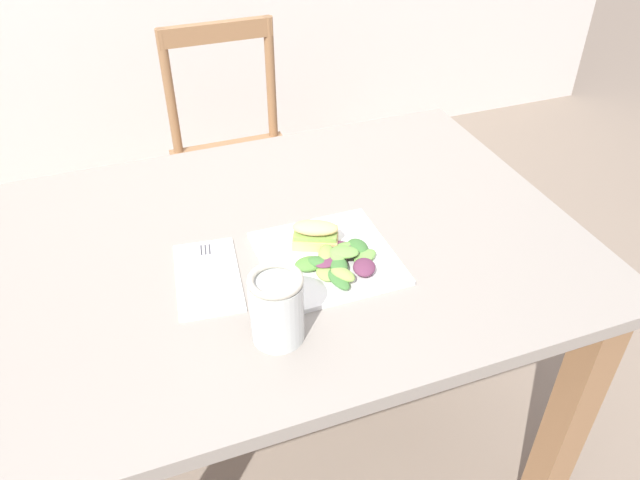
{
  "coord_description": "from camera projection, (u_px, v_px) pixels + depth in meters",
  "views": [
    {
      "loc": [
        -0.28,
        -0.86,
        1.49
      ],
      "look_at": [
        0.06,
        0.04,
        0.76
      ],
      "focal_mm": 34.74,
      "sensor_mm": 36.0,
      "label": 1
    }
  ],
  "objects": [
    {
      "name": "dining_table",
      "position": [
        284.0,
        289.0,
        1.32
      ],
      "size": [
        1.2,
        0.85,
        0.74
      ],
      "color": "gray",
      "rests_on": "ground"
    },
    {
      "name": "chair_wooden_far",
      "position": [
        237.0,
        162.0,
        2.07
      ],
      "size": [
        0.4,
        0.4,
        0.87
      ],
      "color": "#8E6642",
      "rests_on": "ground"
    },
    {
      "name": "plate_lunch",
      "position": [
        327.0,
        258.0,
        1.19
      ],
      "size": [
        0.25,
        0.25,
        0.01
      ],
      "primitive_type": "cube",
      "color": "white",
      "rests_on": "dining_table"
    },
    {
      "name": "sandwich_half_front",
      "position": [
        315.0,
        234.0,
        1.2
      ],
      "size": [
        0.1,
        0.08,
        0.06
      ],
      "color": "#DBB270",
      "rests_on": "plate_lunch"
    },
    {
      "name": "salad_mixed_greens",
      "position": [
        339.0,
        260.0,
        1.16
      ],
      "size": [
        0.16,
        0.16,
        0.03
      ],
      "color": "#84A84C",
      "rests_on": "plate_lunch"
    },
    {
      "name": "napkin_folded",
      "position": [
        208.0,
        277.0,
        1.15
      ],
      "size": [
        0.14,
        0.23,
        0.0
      ],
      "primitive_type": "cube",
      "rotation": [
        0.0,
        0.0,
        -0.12
      ],
      "color": "white",
      "rests_on": "dining_table"
    },
    {
      "name": "fork_on_napkin",
      "position": [
        207.0,
        269.0,
        1.16
      ],
      "size": [
        0.05,
        0.19,
        0.0
      ],
      "color": "silver",
      "rests_on": "napkin_folded"
    },
    {
      "name": "mason_jar_iced_tea",
      "position": [
        277.0,
        310.0,
        1.0
      ],
      "size": [
        0.09,
        0.09,
        0.13
      ],
      "color": "gold",
      "rests_on": "dining_table"
    }
  ]
}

